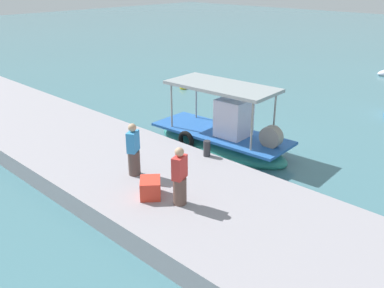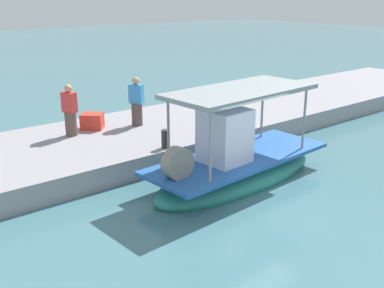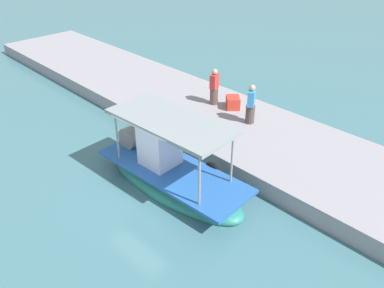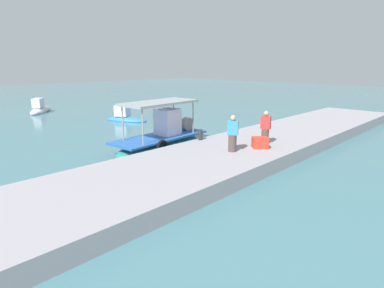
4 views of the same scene
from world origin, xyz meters
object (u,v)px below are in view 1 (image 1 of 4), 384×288
at_px(fisherman_near_bollard, 134,152).
at_px(marker_buoy, 183,87).
at_px(cargo_crate, 150,188).
at_px(main_fishing_boat, 222,138).
at_px(fisherman_by_crate, 180,179).
at_px(mooring_bollard, 207,148).

bearing_deg(fisherman_near_bollard, marker_buoy, 127.89).
height_order(fisherman_near_bollard, cargo_crate, fisherman_near_bollard).
xyz_separation_m(main_fishing_boat, cargo_crate, (1.66, -5.13, 0.42)).
xyz_separation_m(fisherman_by_crate, mooring_bollard, (-1.59, 2.87, -0.47)).
distance_m(main_fishing_boat, mooring_bollard, 2.23).
height_order(main_fishing_boat, fisherman_by_crate, main_fishing_boat).
height_order(fisherman_near_bollard, fisherman_by_crate, fisherman_near_bollard).
distance_m(main_fishing_boat, cargo_crate, 5.41).
distance_m(main_fishing_boat, fisherman_by_crate, 5.55).
height_order(fisherman_by_crate, marker_buoy, fisherman_by_crate).
bearing_deg(mooring_bollard, cargo_crate, -77.26).
distance_m(fisherman_by_crate, cargo_crate, 1.04).
relative_size(main_fishing_boat, fisherman_near_bollard, 3.57).
height_order(main_fishing_boat, marker_buoy, main_fishing_boat).
xyz_separation_m(mooring_bollard, cargo_crate, (0.71, -3.16, -0.01)).
bearing_deg(fisherman_by_crate, mooring_bollard, 118.93).
bearing_deg(mooring_bollard, marker_buoy, 138.75).
relative_size(main_fishing_boat, fisherman_by_crate, 3.61).
relative_size(main_fishing_boat, mooring_bollard, 10.91).
bearing_deg(fisherman_near_bollard, fisherman_by_crate, -7.28).
height_order(fisherman_by_crate, mooring_bollard, fisherman_by_crate).
height_order(cargo_crate, marker_buoy, cargo_crate).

